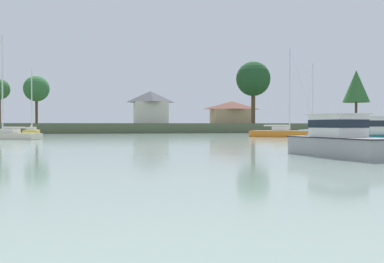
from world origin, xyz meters
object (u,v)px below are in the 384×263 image
object	(u,v)px
sailboat_skyblue	(314,133)
cruiser_teal	(371,137)
cruiser_grey	(333,146)
sailboat_cream	(7,137)
cruiser_black	(383,130)
mooring_buoy_white	(284,133)
sailboat_orange	(284,135)
sailboat_yellow	(32,135)

from	to	relation	value
sailboat_skyblue	cruiser_teal	xyz separation A→B (m)	(-12.07, -33.25, 0.33)
sailboat_skyblue	cruiser_grey	distance (m)	52.32
sailboat_cream	cruiser_black	bearing A→B (deg)	18.90
cruiser_grey	sailboat_cream	world-z (taller)	sailboat_cream
sailboat_skyblue	mooring_buoy_white	distance (m)	9.27
sailboat_skyblue	sailboat_orange	bearing A→B (deg)	-130.38
mooring_buoy_white	cruiser_black	bearing A→B (deg)	-8.07
sailboat_orange	sailboat_skyblue	bearing A→B (deg)	49.62
cruiser_black	cruiser_grey	world-z (taller)	cruiser_black
sailboat_orange	mooring_buoy_white	xyz separation A→B (m)	(10.34, 22.81, -0.17)
cruiser_teal	cruiser_black	size ratio (longest dim) A/B	0.84
sailboat_yellow	cruiser_teal	bearing A→B (deg)	-43.84
mooring_buoy_white	sailboat_orange	bearing A→B (deg)	-114.38
sailboat_skyblue	sailboat_orange	xyz separation A→B (m)	(-11.60, -13.63, 0.01)
sailboat_skyblue	cruiser_teal	size ratio (longest dim) A/B	1.50
sailboat_yellow	sailboat_skyblue	bearing A→B (deg)	1.49
cruiser_black	sailboat_cream	size ratio (longest dim) A/B	0.82
sailboat_skyblue	cruiser_teal	distance (m)	35.38
sailboat_yellow	sailboat_orange	bearing A→B (deg)	-20.19
sailboat_cream	sailboat_yellow	bearing A→B (deg)	87.96
cruiser_teal	mooring_buoy_white	xyz separation A→B (m)	(10.81, 42.43, -0.49)
sailboat_skyblue	cruiser_grey	bearing A→B (deg)	-116.91
sailboat_cream	mooring_buoy_white	distance (m)	51.04
cruiser_black	mooring_buoy_white	size ratio (longest dim) A/B	18.15
cruiser_black	sailboat_cream	distance (m)	67.61
sailboat_skyblue	cruiser_black	distance (m)	19.12
sailboat_yellow	sailboat_cream	size ratio (longest dim) A/B	0.85
sailboat_yellow	cruiser_teal	xyz separation A→B (m)	(33.39, -32.07, 0.35)
sailboat_yellow	cruiser_grey	size ratio (longest dim) A/B	1.34
sailboat_orange	mooring_buoy_white	size ratio (longest dim) A/B	22.24
sailboat_orange	cruiser_teal	size ratio (longest dim) A/B	1.46
sailboat_skyblue	cruiser_grey	size ratio (longest dim) A/B	1.63
sailboat_skyblue	cruiser_grey	xyz separation A→B (m)	(-23.68, -46.65, 0.26)
sailboat_skyblue	cruiser_grey	world-z (taller)	sailboat_skyblue
cruiser_black	cruiser_grey	distance (m)	67.50
sailboat_yellow	cruiser_black	xyz separation A→B (m)	(63.45, 7.63, 0.46)
sailboat_yellow	cruiser_teal	size ratio (longest dim) A/B	1.24
mooring_buoy_white	cruiser_teal	bearing A→B (deg)	-104.29
sailboat_yellow	sailboat_skyblue	distance (m)	45.47
cruiser_black	mooring_buoy_white	distance (m)	19.45
sailboat_skyblue	sailboat_cream	size ratio (longest dim) A/B	1.03
mooring_buoy_white	cruiser_grey	bearing A→B (deg)	-111.88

